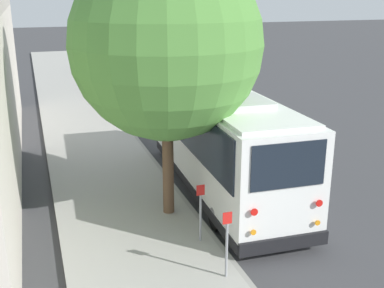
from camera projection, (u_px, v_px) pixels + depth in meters
name	position (u px, v px, depth m)	size (l,w,h in m)	color
ground_plane	(228.00, 180.00, 17.10)	(160.00, 160.00, 0.00)	#3D3D3F
sidewalk_slab	(114.00, 193.00, 15.83)	(80.00, 3.86, 0.15)	#A3A099
curb_strip	(172.00, 185.00, 16.44)	(80.00, 0.14, 0.15)	gray
shuttle_bus	(223.00, 138.00, 15.64)	(9.22, 2.80, 3.48)	white
parked_sedan_white	(132.00, 98.00, 27.30)	(4.75, 1.95, 1.28)	silver
parked_sedan_gray	(112.00, 79.00, 33.35)	(4.30, 1.85, 1.28)	slate
parked_sedan_blue	(97.00, 65.00, 39.48)	(4.53, 1.80, 1.29)	navy
street_tree	(164.00, 30.00, 12.86)	(5.22, 5.22, 8.32)	brown
sign_post_near	(227.00, 244.00, 10.84)	(0.06, 0.22, 1.62)	gray
sign_post_far	(200.00, 212.00, 12.43)	(0.06, 0.22, 1.58)	gray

